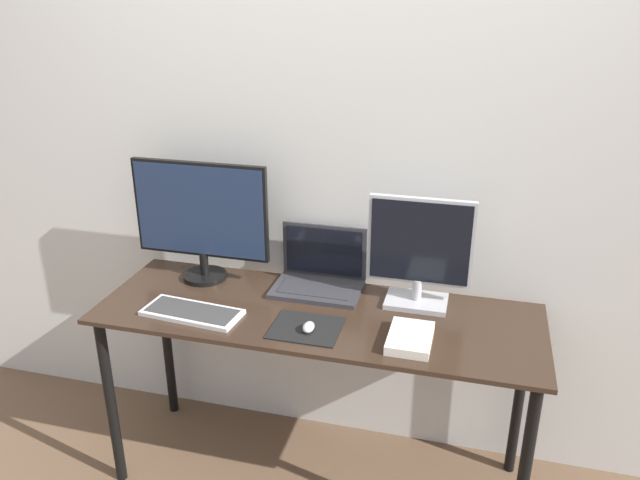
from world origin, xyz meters
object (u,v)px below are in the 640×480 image
object	(u,v)px
keyboard	(192,312)
book	(410,338)
monitor_right	(420,252)
laptop	(320,273)
monitor_left	(201,217)
mouse	(309,327)

from	to	relation	value
keyboard	book	distance (m)	0.82
keyboard	book	size ratio (longest dim) A/B	1.77
monitor_right	book	size ratio (longest dim) A/B	1.98
monitor_right	laptop	bearing A→B (deg)	173.42
monitor_left	mouse	bearing A→B (deg)	-30.25
laptop	mouse	distance (m)	0.37
monitor_right	keyboard	world-z (taller)	monitor_right
monitor_left	book	xyz separation A→B (m)	(0.90, -0.29, -0.26)
keyboard	laptop	bearing A→B (deg)	40.93
monitor_right	mouse	world-z (taller)	monitor_right
keyboard	monitor_left	bearing A→B (deg)	105.67
book	mouse	bearing A→B (deg)	-175.72
monitor_left	laptop	bearing A→B (deg)	5.37
keyboard	book	world-z (taller)	book
monitor_right	keyboard	bearing A→B (deg)	-159.29
mouse	book	distance (m)	0.36
laptop	book	bearing A→B (deg)	-39.19
laptop	mouse	bearing A→B (deg)	-81.46
monitor_left	book	distance (m)	0.98
monitor_right	laptop	distance (m)	0.43
mouse	book	xyz separation A→B (m)	(0.36, 0.03, -0.00)
laptop	keyboard	size ratio (longest dim) A/B	0.92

